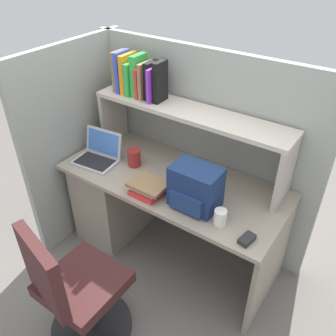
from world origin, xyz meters
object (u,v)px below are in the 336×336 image
laptop (99,155)px  paper_cup (220,217)px  office_chair (76,295)px  snack_canister (134,158)px  computer_mouse (247,239)px  backpack (195,188)px

laptop → paper_cup: laptop is taller
office_chair → snack_canister: bearing=-59.9°
office_chair → paper_cup: bearing=-114.8°
laptop → computer_mouse: 1.27m
paper_cup → office_chair: 0.96m
backpack → office_chair: backpack is taller
computer_mouse → office_chair: bearing=-128.6°
backpack → laptop: bearing=177.9°
backpack → paper_cup: bearing=-16.2°
snack_canister → laptop: bearing=-158.1°
laptop → office_chair: bearing=-56.6°
snack_canister → office_chair: office_chair is taller
backpack → snack_canister: 0.61m
laptop → backpack: 0.86m
laptop → computer_mouse: bearing=-6.0°
paper_cup → snack_canister: 0.83m
backpack → paper_cup: 0.24m
computer_mouse → snack_canister: (-1.00, 0.24, 0.05)m
office_chair → computer_mouse: bearing=-125.0°
office_chair → laptop: bearing=-42.7°
snack_canister → office_chair: size_ratio=0.14×
backpack → snack_canister: bearing=167.3°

